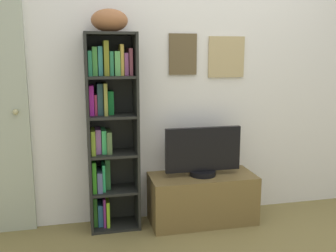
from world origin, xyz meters
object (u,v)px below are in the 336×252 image
(football, at_px, (110,20))
(television, at_px, (203,152))
(bookshelf, at_px, (108,129))
(tv_stand, at_px, (202,198))

(football, distance_m, television, 1.29)
(bookshelf, xyz_separation_m, tv_stand, (0.77, -0.10, -0.62))
(football, xyz_separation_m, television, (0.74, -0.07, -1.06))
(bookshelf, relative_size, tv_stand, 1.78)
(bookshelf, relative_size, television, 2.47)
(bookshelf, distance_m, television, 0.81)
(football, xyz_separation_m, tv_stand, (0.74, -0.07, -1.46))
(bookshelf, xyz_separation_m, television, (0.77, -0.10, -0.22))
(football, relative_size, television, 0.44)
(bookshelf, height_order, tv_stand, bookshelf)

